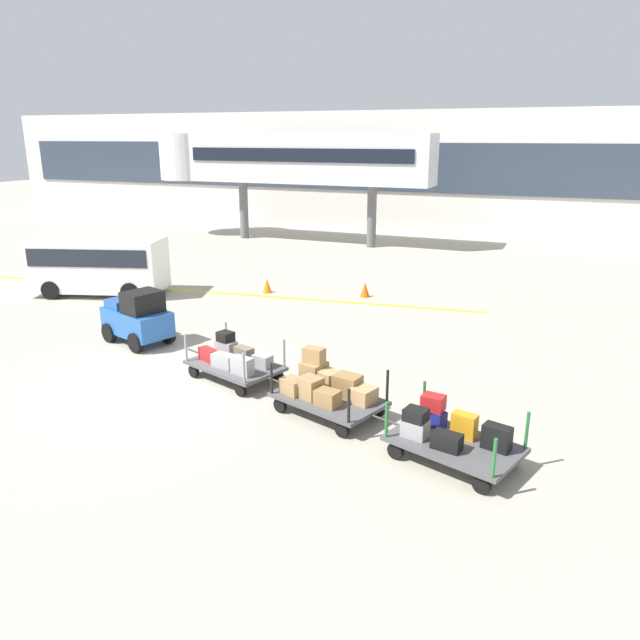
% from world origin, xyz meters
% --- Properties ---
extents(ground_plane, '(120.00, 120.00, 0.00)m').
position_xyz_m(ground_plane, '(0.00, 0.00, 0.00)').
color(ground_plane, '#A8A08E').
extents(apron_lead_line, '(20.29, 2.70, 0.01)m').
position_xyz_m(apron_lead_line, '(-3.75, 8.20, 0.00)').
color(apron_lead_line, yellow).
rests_on(apron_lead_line, ground_plane).
extents(terminal_building, '(61.21, 2.51, 7.16)m').
position_xyz_m(terminal_building, '(0.00, 25.98, 3.59)').
color(terminal_building, silver).
rests_on(terminal_building, ground_plane).
extents(jet_bridge, '(16.18, 3.00, 5.85)m').
position_xyz_m(jet_bridge, '(-6.75, 19.99, 4.51)').
color(jet_bridge, silver).
rests_on(jet_bridge, ground_plane).
extents(baggage_tug, '(2.34, 1.77, 1.58)m').
position_xyz_m(baggage_tug, '(-2.46, 2.40, 0.75)').
color(baggage_tug, '#2659A5').
rests_on(baggage_tug, ground_plane).
extents(baggage_cart_lead, '(3.08, 2.05, 1.10)m').
position_xyz_m(baggage_cart_lead, '(1.46, 1.10, 0.48)').
color(baggage_cart_lead, '#4C4C4F').
rests_on(baggage_cart_lead, ground_plane).
extents(baggage_cart_middle, '(3.08, 2.05, 1.26)m').
position_xyz_m(baggage_cart_middle, '(4.24, 0.26, 0.55)').
color(baggage_cart_middle, '#4C4C4F').
rests_on(baggage_cart_middle, ground_plane).
extents(baggage_cart_tail, '(3.08, 2.05, 1.10)m').
position_xyz_m(baggage_cart_tail, '(7.10, -0.74, 0.50)').
color(baggage_cart_tail, '#4C4C4F').
rests_on(baggage_cart_tail, ground_plane).
extents(shuttle_van, '(5.15, 3.30, 2.10)m').
position_xyz_m(shuttle_van, '(-7.43, 6.41, 1.23)').
color(shuttle_van, white).
rests_on(shuttle_van, ground_plane).
extents(safety_cone_near, '(0.36, 0.36, 0.55)m').
position_xyz_m(safety_cone_near, '(1.88, 9.87, 0.28)').
color(safety_cone_near, '#EA590F').
rests_on(safety_cone_near, ground_plane).
extents(safety_cone_far, '(0.36, 0.36, 0.55)m').
position_xyz_m(safety_cone_far, '(-1.76, 9.03, 0.28)').
color(safety_cone_far, orange).
rests_on(safety_cone_far, ground_plane).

